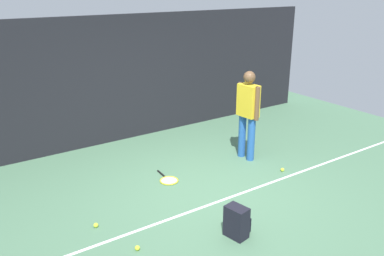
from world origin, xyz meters
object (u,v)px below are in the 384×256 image
(tennis_ball_mid_court, at_px, (282,170))
(tennis_racket, at_px, (168,180))
(tennis_player, at_px, (248,110))
(tennis_ball_near_player, at_px, (137,248))
(backpack, at_px, (237,222))
(tennis_ball_by_fence, at_px, (96,225))

(tennis_ball_mid_court, bearing_deg, tennis_racket, 155.83)
(tennis_player, height_order, tennis_ball_mid_court, tennis_player)
(tennis_ball_near_player, bearing_deg, tennis_racket, 47.34)
(backpack, height_order, tennis_ball_by_fence, backpack)
(tennis_player, bearing_deg, backpack, -47.75)
(tennis_racket, xyz_separation_m, tennis_ball_near_player, (-1.32, -1.44, 0.02))
(backpack, distance_m, tennis_ball_by_fence, 1.95)
(tennis_player, xyz_separation_m, tennis_ball_near_player, (-3.06, -1.42, -0.93))
(tennis_ball_near_player, height_order, tennis_ball_mid_court, same)
(tennis_racket, relative_size, backpack, 1.42)
(tennis_racket, xyz_separation_m, tennis_ball_mid_court, (1.88, -0.84, 0.02))
(tennis_ball_mid_court, bearing_deg, backpack, -151.67)
(tennis_player, xyz_separation_m, tennis_ball_mid_court, (0.14, -0.83, -0.93))
(tennis_racket, distance_m, tennis_ball_mid_court, 2.06)
(tennis_racket, height_order, tennis_ball_mid_court, tennis_ball_mid_court)
(tennis_ball_near_player, bearing_deg, tennis_player, 24.92)
(backpack, height_order, tennis_ball_mid_court, backpack)
(backpack, relative_size, tennis_ball_by_fence, 6.67)
(backpack, bearing_deg, tennis_ball_near_player, 59.19)
(tennis_player, distance_m, tennis_ball_mid_court, 1.26)
(tennis_player, relative_size, backpack, 3.86)
(tennis_player, xyz_separation_m, tennis_ball_by_fence, (-3.30, -0.64, -0.93))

